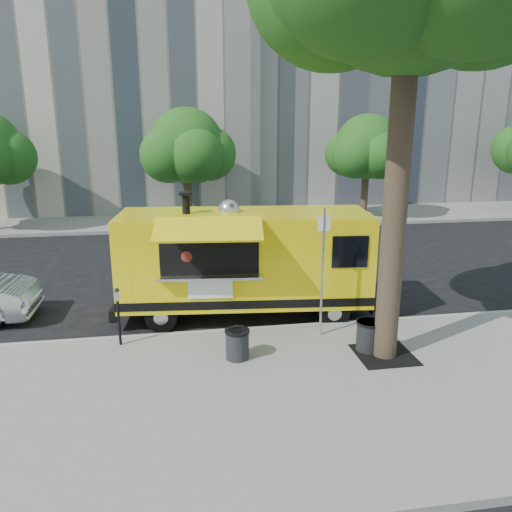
{
  "coord_description": "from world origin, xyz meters",
  "views": [
    {
      "loc": [
        -1.69,
        -11.93,
        4.97
      ],
      "look_at": [
        0.29,
        0.0,
        1.69
      ],
      "focal_mm": 35.0,
      "sensor_mm": 36.0,
      "label": 1
    }
  ],
  "objects_px": {
    "far_tree_b": "(186,146)",
    "sign_post": "(323,265)",
    "far_tree_c": "(367,147)",
    "trash_bin_left": "(237,343)",
    "parking_meter": "(118,310)",
    "food_truck": "(243,260)",
    "trash_bin_right": "(368,335)"
  },
  "relations": [
    {
      "from": "food_truck",
      "to": "far_tree_c",
      "type": "bearing_deg",
      "value": 62.26
    },
    {
      "from": "far_tree_b",
      "to": "trash_bin_right",
      "type": "distance_m",
      "value": 15.93
    },
    {
      "from": "trash_bin_right",
      "to": "far_tree_b",
      "type": "bearing_deg",
      "value": 102.35
    },
    {
      "from": "food_truck",
      "to": "trash_bin_left",
      "type": "height_order",
      "value": "food_truck"
    },
    {
      "from": "far_tree_b",
      "to": "food_truck",
      "type": "bearing_deg",
      "value": -85.38
    },
    {
      "from": "far_tree_c",
      "to": "trash_bin_left",
      "type": "bearing_deg",
      "value": -119.85
    },
    {
      "from": "sign_post",
      "to": "trash_bin_right",
      "type": "distance_m",
      "value": 1.83
    },
    {
      "from": "far_tree_c",
      "to": "trash_bin_right",
      "type": "height_order",
      "value": "far_tree_c"
    },
    {
      "from": "sign_post",
      "to": "parking_meter",
      "type": "relative_size",
      "value": 2.25
    },
    {
      "from": "parking_meter",
      "to": "trash_bin_right",
      "type": "bearing_deg",
      "value": -12.36
    },
    {
      "from": "sign_post",
      "to": "trash_bin_left",
      "type": "xyz_separation_m",
      "value": [
        -2.06,
        -0.88,
        -1.36
      ]
    },
    {
      "from": "far_tree_c",
      "to": "parking_meter",
      "type": "bearing_deg",
      "value": -128.66
    },
    {
      "from": "trash_bin_left",
      "to": "sign_post",
      "type": "bearing_deg",
      "value": 23.11
    },
    {
      "from": "trash_bin_left",
      "to": "parking_meter",
      "type": "bearing_deg",
      "value": 156.57
    },
    {
      "from": "far_tree_c",
      "to": "sign_post",
      "type": "bearing_deg",
      "value": -114.81
    },
    {
      "from": "far_tree_b",
      "to": "sign_post",
      "type": "bearing_deg",
      "value": -79.85
    },
    {
      "from": "far_tree_c",
      "to": "trash_bin_right",
      "type": "distance_m",
      "value": 16.28
    },
    {
      "from": "sign_post",
      "to": "trash_bin_right",
      "type": "xyz_separation_m",
      "value": [
        0.78,
        -0.97,
        -1.34
      ]
    },
    {
      "from": "sign_post",
      "to": "parking_meter",
      "type": "bearing_deg",
      "value": 177.48
    },
    {
      "from": "sign_post",
      "to": "food_truck",
      "type": "bearing_deg",
      "value": 130.42
    },
    {
      "from": "far_tree_b",
      "to": "trash_bin_left",
      "type": "distance_m",
      "value": 15.5
    },
    {
      "from": "far_tree_b",
      "to": "sign_post",
      "type": "xyz_separation_m",
      "value": [
        2.55,
        -14.25,
        -1.98
      ]
    },
    {
      "from": "food_truck",
      "to": "trash_bin_right",
      "type": "distance_m",
      "value": 3.77
    },
    {
      "from": "parking_meter",
      "to": "far_tree_c",
      "type": "bearing_deg",
      "value": 51.34
    },
    {
      "from": "far_tree_c",
      "to": "food_truck",
      "type": "distance_m",
      "value": 14.7
    },
    {
      "from": "sign_post",
      "to": "food_truck",
      "type": "height_order",
      "value": "food_truck"
    },
    {
      "from": "far_tree_c",
      "to": "parking_meter",
      "type": "xyz_separation_m",
      "value": [
        -11.0,
        -13.75,
        -2.74
      ]
    },
    {
      "from": "food_truck",
      "to": "trash_bin_right",
      "type": "bearing_deg",
      "value": -44.45
    },
    {
      "from": "far_tree_b",
      "to": "trash_bin_right",
      "type": "height_order",
      "value": "far_tree_b"
    },
    {
      "from": "far_tree_b",
      "to": "far_tree_c",
      "type": "bearing_deg",
      "value": -1.91
    },
    {
      "from": "trash_bin_right",
      "to": "sign_post",
      "type": "bearing_deg",
      "value": 128.96
    },
    {
      "from": "far_tree_b",
      "to": "sign_post",
      "type": "height_order",
      "value": "far_tree_b"
    }
  ]
}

